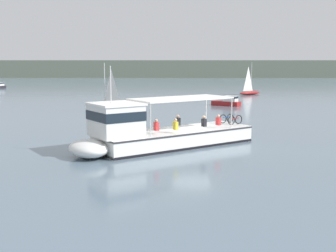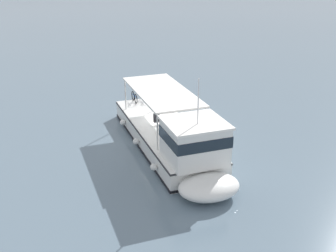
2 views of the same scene
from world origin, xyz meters
The scene contains 6 objects.
ground_plane centered at (0.00, 0.00, 0.00)m, with size 400.00×400.00×0.00m, color slate.
distant_shoreline centered at (0.00, 132.09, 2.95)m, with size 400.00×28.00×5.89m, color #606B5B.
ferry_main centered at (-2.39, -1.09, 1.02)m, with size 12.19×9.81×5.32m.
sailboat_far_right centered at (11.76, 44.52, 0.54)m, with size 4.60×4.13×5.40m.
motorboat_outer_anchorage centered at (5.74, 26.20, 0.54)m, with size 3.73×3.05×1.26m.
sailboat_horizon_east centered at (-8.38, 18.90, 0.54)m, with size 4.96×3.17×5.40m.
Camera 1 is at (-1.27, -28.32, 5.58)m, focal length 46.16 mm.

